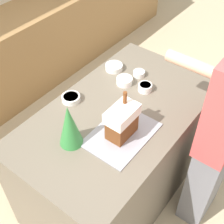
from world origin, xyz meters
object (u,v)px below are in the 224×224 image
at_px(candy_bowl_behind_tray, 114,67).
at_px(candy_bowl_far_right, 145,87).
at_px(candy_bowl_near_tray_left, 124,81).
at_px(candy_bowl_near_tray_right, 71,98).
at_px(candy_bowl_center_rear, 139,73).
at_px(gingerbread_house, 122,121).
at_px(baking_tray, 122,134).
at_px(person, 221,135).
at_px(decorative_tree, 69,126).

height_order(candy_bowl_behind_tray, candy_bowl_far_right, candy_bowl_far_right).
bearing_deg(candy_bowl_behind_tray, candy_bowl_near_tray_left, -118.78).
bearing_deg(candy_bowl_near_tray_right, candy_bowl_near_tray_left, -26.13).
xyz_separation_m(candy_bowl_center_rear, candy_bowl_near_tray_right, (-0.53, 0.22, -0.00)).
bearing_deg(candy_bowl_center_rear, gingerbread_house, -156.06).
xyz_separation_m(gingerbread_house, candy_bowl_near_tray_right, (0.04, 0.48, -0.10)).
bearing_deg(baking_tray, candy_bowl_behind_tray, 41.29).
bearing_deg(person, decorative_tree, 132.52).
height_order(candy_bowl_center_rear, candy_bowl_far_right, candy_bowl_far_right).
height_order(decorative_tree, candy_bowl_behind_tray, decorative_tree).
relative_size(candy_bowl_center_rear, candy_bowl_near_tray_right, 0.69).
relative_size(candy_bowl_far_right, person, 0.06).
height_order(baking_tray, candy_bowl_center_rear, candy_bowl_center_rear).
relative_size(gingerbread_house, candy_bowl_far_right, 2.96).
relative_size(candy_bowl_behind_tray, candy_bowl_far_right, 1.34).
bearing_deg(candy_bowl_far_right, candy_bowl_near_tray_left, 99.27).
relative_size(baking_tray, candy_bowl_far_right, 4.60).
xyz_separation_m(gingerbread_house, candy_bowl_near_tray_left, (0.43, 0.29, -0.10)).
xyz_separation_m(candy_bowl_center_rear, candy_bowl_near_tray_left, (-0.15, 0.03, 0.00)).
distance_m(candy_bowl_behind_tray, candy_bowl_near_tray_left, 0.20).
height_order(candy_bowl_center_rear, candy_bowl_near_tray_left, candy_bowl_near_tray_left).
distance_m(decorative_tree, candy_bowl_behind_tray, 0.82).
xyz_separation_m(baking_tray, candy_bowl_near_tray_right, (0.04, 0.48, 0.02)).
height_order(candy_bowl_center_rear, candy_bowl_near_tray_right, candy_bowl_center_rear).
bearing_deg(person, candy_bowl_center_rear, 77.96).
xyz_separation_m(gingerbread_house, candy_bowl_behind_tray, (0.53, 0.46, -0.10)).
height_order(decorative_tree, candy_bowl_far_right, decorative_tree).
bearing_deg(candy_bowl_far_right, candy_bowl_center_rear, 48.23).
bearing_deg(candy_bowl_far_right, baking_tray, -165.02).
height_order(decorative_tree, candy_bowl_near_tray_right, decorative_tree).
relative_size(decorative_tree, candy_bowl_behind_tray, 2.20).
bearing_deg(gingerbread_house, candy_bowl_near_tray_right, 84.86).
relative_size(candy_bowl_center_rear, candy_bowl_far_right, 0.89).
xyz_separation_m(baking_tray, candy_bowl_behind_tray, (0.53, 0.46, 0.02)).
relative_size(decorative_tree, candy_bowl_near_tray_right, 2.28).
bearing_deg(candy_bowl_near_tray_left, person, -91.11).
relative_size(gingerbread_house, decorative_tree, 1.00).
xyz_separation_m(candy_bowl_far_right, candy_bowl_near_tray_left, (-0.03, 0.17, -0.00)).
bearing_deg(candy_bowl_behind_tray, gingerbread_house, -138.69).
distance_m(candy_bowl_center_rear, candy_bowl_far_right, 0.18).
bearing_deg(candy_bowl_center_rear, baking_tray, -156.07).
xyz_separation_m(gingerbread_house, candy_bowl_far_right, (0.46, 0.12, -0.09)).
relative_size(gingerbread_house, candy_bowl_center_rear, 3.33).
distance_m(baking_tray, decorative_tree, 0.35).
relative_size(baking_tray, person, 0.27).
bearing_deg(candy_bowl_far_right, person, -93.90).
height_order(candy_bowl_far_right, candy_bowl_near_tray_left, candy_bowl_far_right).
distance_m(candy_bowl_behind_tray, candy_bowl_near_tray_right, 0.48).
relative_size(candy_bowl_behind_tray, candy_bowl_near_tray_left, 1.13).
height_order(baking_tray, candy_bowl_far_right, candy_bowl_far_right).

